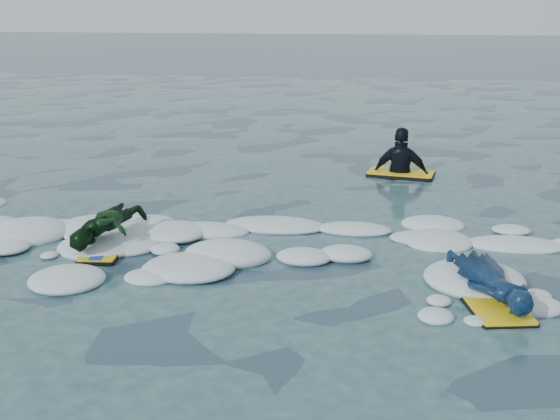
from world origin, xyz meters
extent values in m
plane|color=#1B3041|center=(0.00, 0.00, 0.00)|extent=(120.00, 120.00, 0.00)
cube|color=black|center=(2.43, -0.57, 0.03)|extent=(0.73, 1.08, 0.05)
cube|color=yellow|center=(2.43, -0.57, 0.07)|extent=(0.70, 1.05, 0.02)
imported|color=navy|center=(2.43, -0.32, 0.21)|extent=(0.95, 1.58, 0.36)
cube|color=black|center=(-2.04, 0.42, 0.03)|extent=(0.54, 0.87, 0.04)
cube|color=yellow|center=(-2.04, 0.42, 0.06)|extent=(0.52, 0.85, 0.01)
cube|color=blue|center=(-2.04, 0.42, 0.07)|extent=(0.24, 0.79, 0.00)
imported|color=black|center=(-2.04, 0.62, 0.26)|extent=(0.89, 1.35, 0.47)
cube|color=black|center=(1.63, 4.94, 0.04)|extent=(1.23, 0.81, 0.06)
cube|color=yellow|center=(1.63, 4.94, 0.08)|extent=(1.21, 0.78, 0.02)
imported|color=black|center=(1.63, 4.94, 0.01)|extent=(1.06, 0.58, 1.71)
camera|label=1|loc=(1.22, -7.21, 2.96)|focal=45.00mm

